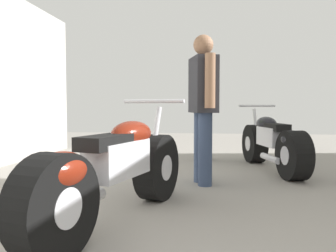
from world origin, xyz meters
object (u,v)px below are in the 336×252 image
(motorcycle_maroon_cruiser, at_px, (115,172))
(mechanic_in_blue, at_px, (203,100))
(motorcycle_black_naked, at_px, (273,144))
(mechanic_with_helmet, at_px, (203,99))

(motorcycle_maroon_cruiser, relative_size, mechanic_in_blue, 1.19)
(motorcycle_black_naked, bearing_deg, motorcycle_maroon_cruiser, -122.74)
(mechanic_in_blue, relative_size, mechanic_with_helmet, 1.00)
(motorcycle_black_naked, xyz_separation_m, mechanic_with_helmet, (-0.99, 0.83, 0.65))
(motorcycle_black_naked, height_order, mechanic_in_blue, mechanic_in_blue)
(motorcycle_black_naked, distance_m, mechanic_with_helmet, 1.45)
(motorcycle_maroon_cruiser, distance_m, mechanic_with_helmet, 3.38)
(motorcycle_maroon_cruiser, relative_size, motorcycle_black_naked, 1.03)
(mechanic_in_blue, bearing_deg, mechanic_with_helmet, 91.51)
(motorcycle_maroon_cruiser, xyz_separation_m, mechanic_in_blue, (0.62, 1.47, 0.56))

